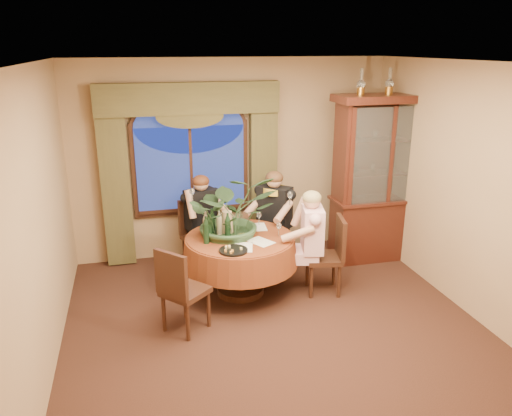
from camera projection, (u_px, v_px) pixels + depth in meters
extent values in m
plane|color=black|center=(281.00, 339.00, 5.26)|extent=(5.00, 5.00, 0.00)
plane|color=#9E7D5A|center=(232.00, 159.00, 7.13)|extent=(4.50, 0.00, 4.50)
plane|color=#9E7D5A|center=(484.00, 197.00, 5.34)|extent=(0.00, 5.00, 5.00)
plane|color=white|center=(286.00, 63.00, 4.39)|extent=(5.00, 5.00, 0.00)
cube|color=#474426|center=(116.00, 183.00, 6.71)|extent=(0.38, 0.14, 2.32)
cube|color=#474426|center=(263.00, 174.00, 7.18)|extent=(0.38, 0.14, 2.32)
cylinder|color=maroon|center=(240.00, 265.00, 6.13)|extent=(1.62, 1.62, 0.75)
cube|color=#34140F|center=(382.00, 179.00, 6.97)|extent=(1.44, 0.57, 2.33)
cube|color=black|center=(324.00, 256.00, 6.14)|extent=(0.50, 0.50, 0.96)
cube|color=black|center=(270.00, 234.00, 6.86)|extent=(0.59, 0.59, 0.96)
cube|color=black|center=(201.00, 236.00, 6.79)|extent=(0.55, 0.55, 0.96)
cube|color=black|center=(185.00, 289.00, 5.31)|extent=(0.59, 0.59, 0.96)
imported|color=#2F4F30|center=(231.00, 182.00, 5.91)|extent=(1.06, 1.18, 0.92)
imported|color=#445025|center=(243.00, 237.00, 5.96)|extent=(0.14, 0.14, 0.04)
cylinder|color=black|center=(233.00, 250.00, 5.59)|extent=(0.32, 0.32, 0.02)
cylinder|color=black|center=(206.00, 230.00, 5.77)|extent=(0.07, 0.07, 0.33)
cylinder|color=tan|center=(206.00, 225.00, 5.93)|extent=(0.07, 0.07, 0.33)
cylinder|color=black|center=(228.00, 226.00, 5.88)|extent=(0.07, 0.07, 0.33)
cylinder|color=tan|center=(219.00, 224.00, 5.96)|extent=(0.07, 0.07, 0.33)
cylinder|color=black|center=(209.00, 227.00, 5.86)|extent=(0.07, 0.07, 0.33)
cylinder|color=black|center=(212.00, 222.00, 6.04)|extent=(0.07, 0.07, 0.33)
cube|color=white|center=(261.00, 242.00, 5.85)|extent=(0.33, 0.36, 0.00)
cube|color=white|center=(258.00, 227.00, 6.33)|extent=(0.24, 0.32, 0.00)
cube|color=white|center=(243.00, 247.00, 5.70)|extent=(0.28, 0.34, 0.00)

